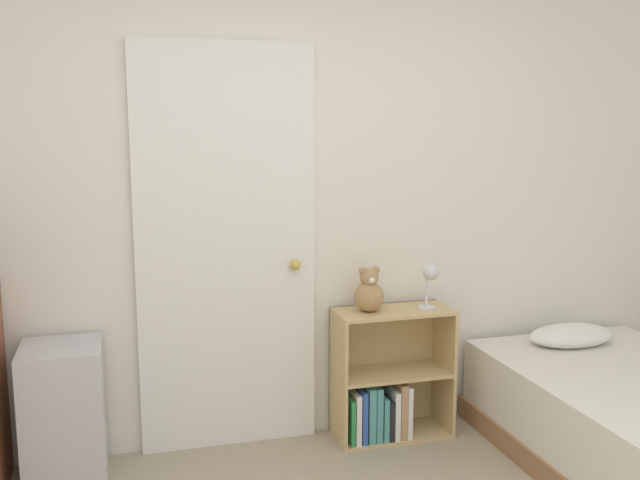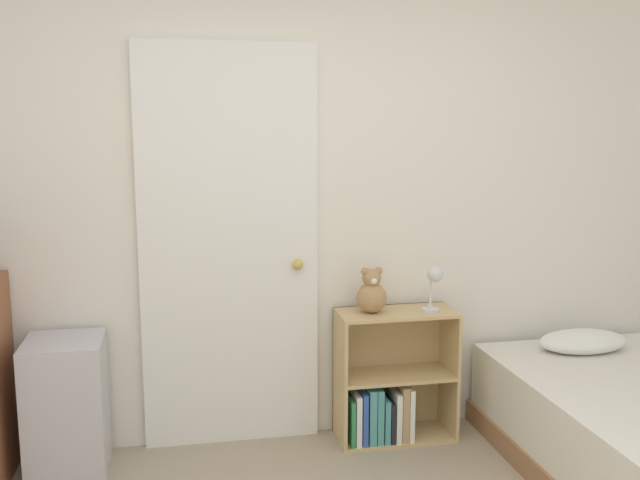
# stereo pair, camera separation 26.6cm
# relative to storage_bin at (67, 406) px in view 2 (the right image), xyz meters

# --- Properties ---
(wall_back) EXTENTS (10.00, 0.06, 2.55)m
(wall_back) POSITION_rel_storage_bin_xyz_m (1.10, 0.24, 0.95)
(wall_back) COLOR white
(wall_back) RESTS_ON ground_plane
(door_closed) EXTENTS (0.91, 0.09, 2.07)m
(door_closed) POSITION_rel_storage_bin_xyz_m (0.81, 0.19, 0.71)
(door_closed) COLOR white
(door_closed) RESTS_ON ground_plane
(storage_bin) EXTENTS (0.36, 0.38, 0.66)m
(storage_bin) POSITION_rel_storage_bin_xyz_m (0.00, 0.00, 0.00)
(storage_bin) COLOR silver
(storage_bin) RESTS_ON ground_plane
(bookshelf) EXTENTS (0.62, 0.29, 0.70)m
(bookshelf) POSITION_rel_storage_bin_xyz_m (1.62, 0.05, -0.07)
(bookshelf) COLOR tan
(bookshelf) RESTS_ON ground_plane
(teddy_bear) EXTENTS (0.16, 0.16, 0.24)m
(teddy_bear) POSITION_rel_storage_bin_xyz_m (1.52, 0.05, 0.47)
(teddy_bear) COLOR tan
(teddy_bear) RESTS_ON bookshelf
(desk_lamp) EXTENTS (0.11, 0.10, 0.24)m
(desk_lamp) POSITION_rel_storage_bin_xyz_m (1.85, 0.01, 0.54)
(desk_lamp) COLOR silver
(desk_lamp) RESTS_ON bookshelf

